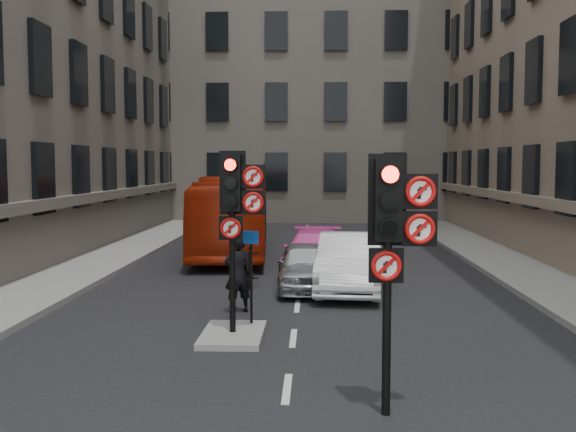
# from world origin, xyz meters

# --- Properties ---
(pavement_left) EXTENTS (3.00, 50.00, 0.16)m
(pavement_left) POSITION_xyz_m (-7.20, 12.00, 0.08)
(pavement_left) COLOR gray
(pavement_left) RESTS_ON ground
(pavement_right) EXTENTS (3.00, 50.00, 0.16)m
(pavement_right) POSITION_xyz_m (7.20, 12.00, 0.08)
(pavement_right) COLOR gray
(pavement_right) RESTS_ON ground
(centre_island) EXTENTS (1.20, 2.00, 0.12)m
(centre_island) POSITION_xyz_m (-1.20, 5.00, 0.06)
(centre_island) COLOR gray
(centre_island) RESTS_ON ground
(building_far) EXTENTS (30.00, 14.00, 20.00)m
(building_far) POSITION_xyz_m (0.00, 38.00, 10.00)
(building_far) COLOR slate
(building_far) RESTS_ON ground
(signal_near) EXTENTS (0.91, 0.40, 3.58)m
(signal_near) POSITION_xyz_m (1.49, 0.99, 2.58)
(signal_near) COLOR black
(signal_near) RESTS_ON ground
(signal_far) EXTENTS (0.91, 0.40, 3.58)m
(signal_far) POSITION_xyz_m (-1.11, 4.99, 2.70)
(signal_far) COLOR black
(signal_far) RESTS_ON centre_island
(car_silver) EXTENTS (1.70, 3.89, 1.30)m
(car_silver) POSITION_xyz_m (0.17, 10.17, 0.65)
(car_silver) COLOR #979A9E
(car_silver) RESTS_ON ground
(car_white) EXTENTS (2.04, 4.84, 1.55)m
(car_white) POSITION_xyz_m (1.37, 10.02, 0.78)
(car_white) COLOR silver
(car_white) RESTS_ON ground
(car_pink) EXTENTS (2.11, 4.78, 1.37)m
(car_pink) POSITION_xyz_m (0.44, 12.67, 0.68)
(car_pink) COLOR #E944A6
(car_pink) RESTS_ON ground
(bus_red) EXTENTS (3.19, 10.80, 2.97)m
(bus_red) POSITION_xyz_m (-2.73, 17.66, 1.48)
(bus_red) COLOR #99210B
(bus_red) RESTS_ON ground
(motorcycle) EXTENTS (0.70, 1.85, 1.09)m
(motorcycle) POSITION_xyz_m (-1.40, 10.58, 0.54)
(motorcycle) COLOR black
(motorcycle) RESTS_ON ground
(motorcyclist) EXTENTS (0.78, 0.67, 1.81)m
(motorcyclist) POSITION_xyz_m (-1.35, 7.29, 0.91)
(motorcyclist) COLOR black
(motorcyclist) RESTS_ON ground
(info_sign) EXTENTS (0.33, 0.14, 1.94)m
(info_sign) POSITION_xyz_m (-0.90, 5.73, 1.37)
(info_sign) COLOR black
(info_sign) RESTS_ON centre_island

